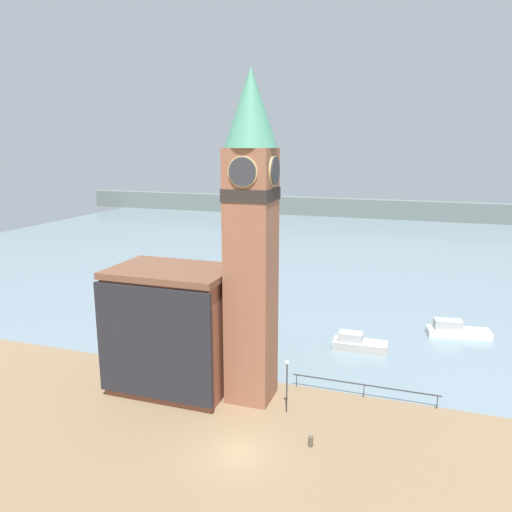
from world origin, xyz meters
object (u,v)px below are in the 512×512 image
boat_far (455,330)px  lamp_post (287,376)px  pier_building (172,329)px  mooring_bollard_near (311,440)px  clock_tower (251,233)px  boat_near (358,343)px

boat_far → lamp_post: 23.87m
boat_far → pier_building: bearing=-149.5°
mooring_bollard_near → clock_tower: bearing=139.5°
clock_tower → lamp_post: 10.79m
clock_tower → lamp_post: clock_tower is taller
boat_near → mooring_bollard_near: bearing=-94.2°
pier_building → boat_far: pier_building is taller
boat_near → lamp_post: bearing=-105.9°
mooring_bollard_near → lamp_post: bearing=126.0°
boat_near → boat_far: boat_far is taller
mooring_bollard_near → lamp_post: 5.10m
pier_building → clock_tower: bearing=4.4°
pier_building → boat_near: size_ratio=1.90×
lamp_post → mooring_bollard_near: bearing=-54.0°
boat_far → lamp_post: lamp_post is taller
lamp_post → boat_near: bearing=75.7°
pier_building → lamp_post: size_ratio=2.43×
pier_building → mooring_bollard_near: pier_building is taller
boat_near → lamp_post: (-3.45, -13.48, 2.26)m
boat_near → mooring_bollard_near: (-0.81, -17.11, -0.17)m
clock_tower → pier_building: bearing=-175.6°
boat_near → mooring_bollard_near: size_ratio=6.60×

